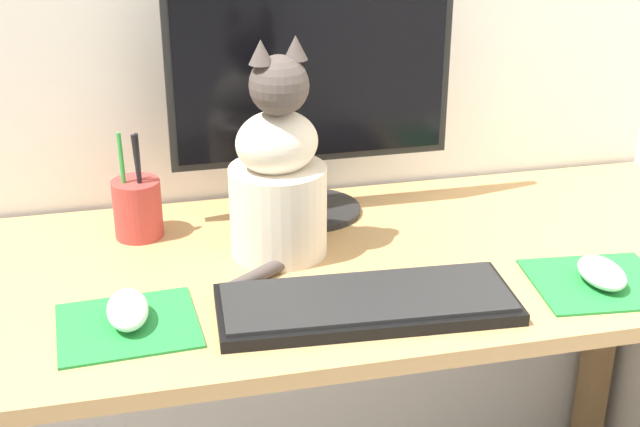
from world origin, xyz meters
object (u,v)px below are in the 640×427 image
object	(u,v)px
monitor	(311,88)
computer_mouse_right	(602,273)
keyboard	(366,303)
cat	(278,177)
computer_mouse_left	(128,310)
pen_cup	(138,207)

from	to	relation	value
monitor	computer_mouse_right	bearing A→B (deg)	-44.73
keyboard	cat	bearing A→B (deg)	115.79
monitor	cat	size ratio (longest dim) A/B	1.37
computer_mouse_left	cat	world-z (taller)	cat
keyboard	computer_mouse_right	bearing A→B (deg)	2.01
computer_mouse_left	keyboard	bearing A→B (deg)	-6.20
monitor	pen_cup	size ratio (longest dim) A/B	2.63
keyboard	computer_mouse_left	distance (m)	0.33
monitor	computer_mouse_right	xyz separation A→B (m)	(0.36, -0.35, -0.20)
keyboard	cat	xyz separation A→B (m)	(-0.08, 0.21, 0.12)
monitor	keyboard	xyz separation A→B (m)	(0.00, -0.34, -0.21)
monitor	keyboard	bearing A→B (deg)	-89.73
computer_mouse_right	computer_mouse_left	bearing A→B (deg)	176.24
keyboard	cat	size ratio (longest dim) A/B	1.23
keyboard	computer_mouse_left	world-z (taller)	computer_mouse_left
monitor	keyboard	distance (m)	0.40
monitor	keyboard	size ratio (longest dim) A/B	1.11
computer_mouse_left	computer_mouse_right	bearing A→B (deg)	-3.76
computer_mouse_right	cat	bearing A→B (deg)	153.84
keyboard	computer_mouse_left	xyz separation A→B (m)	(-0.32, 0.04, 0.01)
monitor	pen_cup	xyz separation A→B (m)	(-0.30, -0.03, -0.17)
computer_mouse_left	pen_cup	distance (m)	0.28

